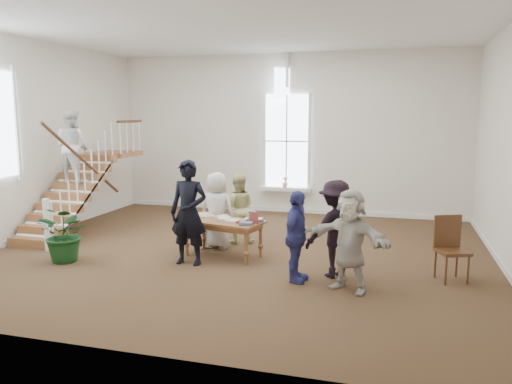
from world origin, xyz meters
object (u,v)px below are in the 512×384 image
(police_officer, at_px, (189,213))
(woman_cluster_a, at_px, (296,237))
(woman_cluster_b, at_px, (336,229))
(person_yellow, at_px, (238,209))
(floor_plant, at_px, (66,234))
(elderly_woman, at_px, (217,210))
(woman_cluster_c, at_px, (350,240))
(side_chair, at_px, (450,244))
(library_table, at_px, (224,224))

(police_officer, height_order, woman_cluster_a, police_officer)
(woman_cluster_b, bearing_deg, person_yellow, -73.49)
(woman_cluster_a, bearing_deg, police_officer, 84.72)
(woman_cluster_a, distance_m, floor_plant, 4.47)
(police_officer, height_order, elderly_woman, police_officer)
(elderly_woman, xyz_separation_m, woman_cluster_a, (2.04, -1.69, -0.03))
(woman_cluster_b, relative_size, woman_cluster_c, 1.02)
(person_yellow, xyz_separation_m, woman_cluster_c, (2.64, -2.39, 0.06))
(police_officer, relative_size, woman_cluster_b, 1.17)
(woman_cluster_b, bearing_deg, side_chair, 154.30)
(woman_cluster_c, bearing_deg, floor_plant, -155.96)
(police_officer, xyz_separation_m, woman_cluster_c, (3.04, -0.64, -0.16))
(woman_cluster_a, bearing_deg, library_table, 62.92)
(library_table, distance_m, woman_cluster_b, 2.37)
(police_officer, relative_size, side_chair, 1.79)
(woman_cluster_a, relative_size, side_chair, 1.41)
(library_table, xyz_separation_m, woman_cluster_b, (2.27, -0.66, 0.19))
(library_table, xyz_separation_m, floor_plant, (-2.79, -1.18, -0.11))
(floor_plant, bearing_deg, library_table, 22.86)
(library_table, relative_size, floor_plant, 1.55)
(police_officer, xyz_separation_m, elderly_woman, (0.10, 1.25, -0.18))
(police_officer, distance_m, woman_cluster_c, 3.11)
(police_officer, height_order, woman_cluster_b, police_officer)
(police_officer, bearing_deg, side_chair, 5.15)
(woman_cluster_c, distance_m, side_chair, 1.91)
(woman_cluster_c, bearing_deg, side_chair, 57.99)
(woman_cluster_a, bearing_deg, side_chair, -65.34)
(police_officer, relative_size, floor_plant, 1.80)
(person_yellow, distance_m, woman_cluster_b, 2.92)
(woman_cluster_c, bearing_deg, police_officer, -166.55)
(woman_cluster_a, xyz_separation_m, woman_cluster_c, (0.90, -0.20, 0.05))
(woman_cluster_a, height_order, woman_cluster_c, woman_cluster_c)
(library_table, distance_m, woman_cluster_c, 2.89)
(woman_cluster_b, xyz_separation_m, woman_cluster_c, (0.30, -0.65, -0.02))
(elderly_woman, relative_size, floor_plant, 1.47)
(woman_cluster_b, bearing_deg, woman_cluster_c, 78.00)
(police_officer, relative_size, woman_cluster_a, 1.27)
(elderly_woman, bearing_deg, woman_cluster_a, 147.05)
(elderly_woman, bearing_deg, person_yellow, -114.19)
(woman_cluster_b, height_order, floor_plant, woman_cluster_b)
(woman_cluster_b, distance_m, floor_plant, 5.10)
(woman_cluster_a, xyz_separation_m, side_chair, (2.50, 0.82, -0.15))
(person_yellow, distance_m, woman_cluster_c, 3.56)
(woman_cluster_c, relative_size, side_chair, 1.50)
(person_yellow, distance_m, woman_cluster_a, 2.80)
(person_yellow, height_order, woman_cluster_a, woman_cluster_a)
(woman_cluster_b, bearing_deg, elderly_woman, -62.02)
(person_yellow, xyz_separation_m, floor_plant, (-2.72, -2.27, -0.22))
(woman_cluster_c, height_order, floor_plant, woman_cluster_c)
(floor_plant, bearing_deg, person_yellow, 39.78)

